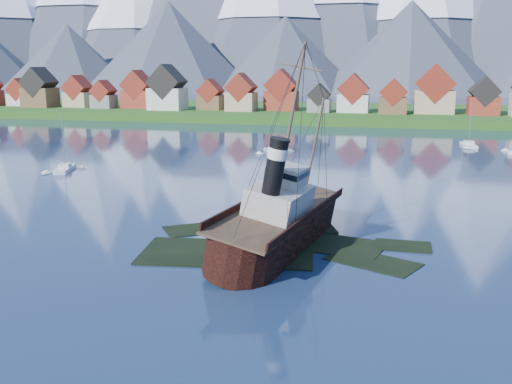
% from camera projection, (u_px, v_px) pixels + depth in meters
% --- Properties ---
extents(ground, '(1400.00, 1400.00, 0.00)m').
position_uv_depth(ground, '(259.00, 250.00, 61.24)').
color(ground, '#1A2C4A').
rests_on(ground, ground).
extents(shoal, '(31.71, 21.24, 1.14)m').
position_uv_depth(shoal, '(279.00, 248.00, 62.94)').
color(shoal, black).
rests_on(shoal, ground).
extents(shore_bank, '(600.00, 80.00, 3.20)m').
position_uv_depth(shore_bank, '(361.00, 117.00, 222.41)').
color(shore_bank, '#174A15').
rests_on(shore_bank, ground).
extents(seawall, '(600.00, 2.50, 2.00)m').
position_uv_depth(seawall, '(354.00, 127.00, 186.39)').
color(seawall, '#3F3D38').
rests_on(seawall, ground).
extents(town, '(250.96, 16.69, 17.30)m').
position_uv_depth(town, '(268.00, 95.00, 211.32)').
color(town, maroon).
rests_on(town, ground).
extents(tugboat_wreck, '(6.78, 29.22, 23.16)m').
position_uv_depth(tugboat_wreck, '(278.00, 218.00, 62.89)').
color(tugboat_wreck, black).
rests_on(tugboat_wreck, ground).
extents(sailboat_a, '(4.97, 9.16, 10.89)m').
position_uv_depth(sailboat_a, '(65.00, 169.00, 107.78)').
color(sailboat_a, silver).
rests_on(sailboat_a, ground).
extents(sailboat_c, '(6.60, 8.17, 10.94)m').
position_uv_depth(sailboat_c, '(275.00, 152.00, 130.00)').
color(sailboat_c, silver).
rests_on(sailboat_c, ground).
extents(sailboat_e, '(3.41, 9.89, 11.24)m').
position_uv_depth(sailboat_e, '(469.00, 146.00, 140.11)').
color(sailboat_e, silver).
rests_on(sailboat_e, ground).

